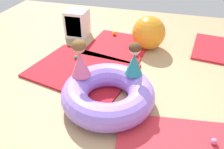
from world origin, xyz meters
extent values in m
plane|color=tan|center=(0.00, 0.00, 0.00)|extent=(8.00, 8.00, 0.00)
cube|color=red|center=(-0.43, 1.73, 0.02)|extent=(1.24, 1.29, 0.04)
cube|color=#B21923|center=(-0.80, 0.70, 0.02)|extent=(1.88, 1.55, 0.04)
torus|color=#9975EA|center=(-0.14, 0.04, 0.18)|extent=(1.27, 1.27, 0.36)
cone|color=teal|center=(0.14, 0.35, 0.52)|extent=(0.25, 0.25, 0.32)
sphere|color=beige|center=(0.14, 0.35, 0.75)|extent=(0.16, 0.16, 0.16)
ellipsoid|color=#472D19|center=(0.14, 0.35, 0.76)|extent=(0.17, 0.17, 0.13)
cone|color=#E5608E|center=(-0.55, 0.13, 0.53)|extent=(0.38, 0.38, 0.35)
sphere|color=tan|center=(-0.55, 0.13, 0.79)|extent=(0.18, 0.18, 0.18)
ellipsoid|color=brown|center=(-0.55, 0.13, 0.81)|extent=(0.19, 0.19, 0.15)
sphere|color=pink|center=(1.22, -0.33, 0.08)|extent=(0.08, 0.08, 0.08)
sphere|color=yellow|center=(-0.01, 1.41, 0.09)|extent=(0.10, 0.10, 0.10)
sphere|color=orange|center=(-0.63, 2.17, 0.09)|extent=(0.09, 0.09, 0.09)
sphere|color=green|center=(-1.03, 1.00, 0.07)|extent=(0.07, 0.07, 0.07)
sphere|color=orange|center=(0.14, 1.86, 0.32)|extent=(0.64, 0.64, 0.64)
cube|color=white|center=(-1.42, 2.04, 0.28)|extent=(0.44, 0.44, 0.56)
cube|color=#2D2D33|center=(-1.42, 1.92, 0.28)|extent=(0.34, 0.20, 0.44)
camera|label=1|loc=(0.57, -2.27, 2.16)|focal=36.84mm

